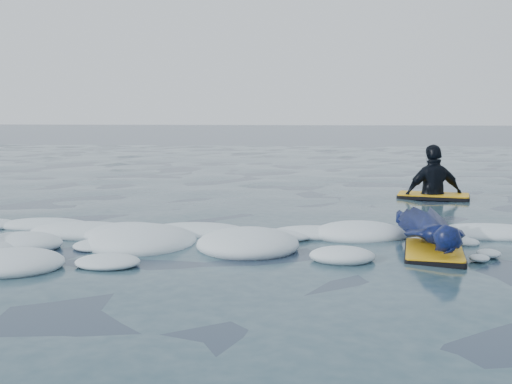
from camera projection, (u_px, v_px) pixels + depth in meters
The scene contains 4 objects.
ground at pixel (204, 265), 6.34m from camera, with size 120.00×120.00×0.00m, color #172437.
foam_band at pixel (219, 243), 7.36m from camera, with size 12.00×3.10×0.30m, color white, non-canonical shape.
prone_woman_unit at pixel (431, 232), 6.89m from camera, with size 0.74×1.67×0.42m.
waiting_rider_unit at pixel (433, 196), 11.03m from camera, with size 1.30×0.89×1.79m.
Camera 1 is at (1.11, -6.12, 1.52)m, focal length 45.00 mm.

